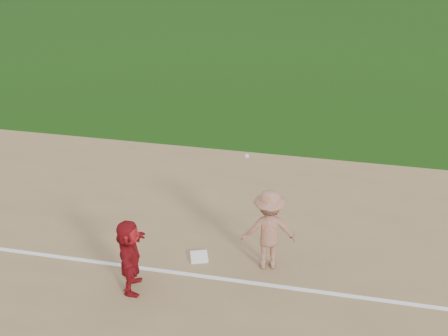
# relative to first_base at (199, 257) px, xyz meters

# --- Properties ---
(ground) EXTENTS (160.00, 160.00, 0.00)m
(ground) POSITION_rel_first_base_xyz_m (0.17, 0.23, -0.06)
(ground) COLOR #163B0B
(ground) RESTS_ON ground
(foul_line) EXTENTS (60.00, 0.10, 0.01)m
(foul_line) POSITION_rel_first_base_xyz_m (0.17, -0.57, -0.04)
(foul_line) COLOR white
(foul_line) RESTS_ON infield_dirt
(first_base) EXTENTS (0.46, 0.46, 0.08)m
(first_base) POSITION_rel_first_base_xyz_m (0.00, 0.00, 0.00)
(first_base) COLOR white
(first_base) RESTS_ON infield_dirt
(base_runner) EXTENTS (0.76, 1.50, 1.54)m
(base_runner) POSITION_rel_first_base_xyz_m (-1.04, -1.19, 0.73)
(base_runner) COLOR maroon
(base_runner) RESTS_ON infield_dirt
(first_base_play) EXTENTS (1.25, 0.90, 2.41)m
(first_base_play) POSITION_rel_first_base_xyz_m (1.44, 0.07, 0.84)
(first_base_play) COLOR gray
(first_base_play) RESTS_ON infield_dirt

